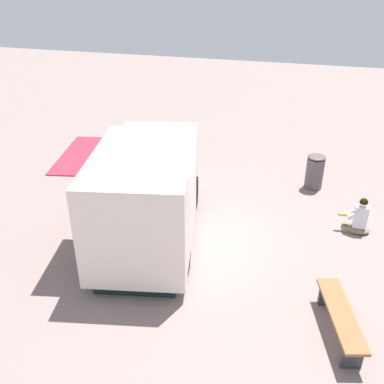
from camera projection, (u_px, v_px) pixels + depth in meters
ground_plane at (185, 232)px, 10.60m from camera, size 40.00×40.00×0.00m
food_truck at (149, 194)px, 9.92m from camera, size 4.93×3.08×2.35m
person_customer at (359, 219)px, 10.49m from camera, size 0.46×0.78×0.90m
planter_flowering_far at (136, 145)px, 14.58m from camera, size 0.50×0.50×0.64m
plaza_bench at (340, 317)px, 7.59m from camera, size 1.85×0.86×0.48m
trash_bin at (315, 171)px, 12.43m from camera, size 0.50×0.50×1.00m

